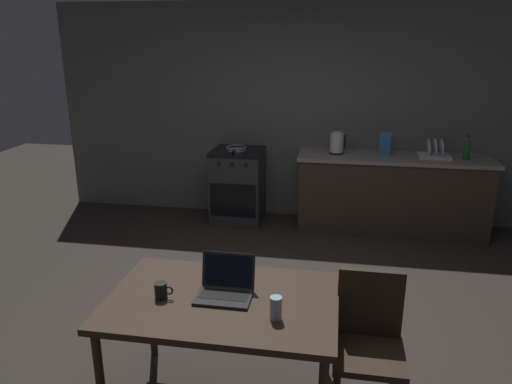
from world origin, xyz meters
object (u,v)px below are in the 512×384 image
object	(u,v)px
bottle	(467,148)
dish_rack	(434,153)
chair	(369,337)
frying_pan	(236,148)
electric_kettle	(337,143)
cereal_box	(385,143)
dining_table	(222,308)
laptop	(225,288)
coffee_mug	(161,291)
drinking_glass	(276,308)
stove_oven	(238,186)

from	to	relation	value
bottle	dish_rack	xyz separation A→B (m)	(-0.32, 0.05, -0.08)
chair	frying_pan	xyz separation A→B (m)	(-1.42, 3.02, 0.40)
electric_kettle	cereal_box	world-z (taller)	cereal_box
dining_table	laptop	bearing A→B (deg)	75.57
laptop	frying_pan	distance (m)	3.10
bottle	coffee_mug	world-z (taller)	bottle
bottle	drinking_glass	size ratio (longest dim) A/B	2.04
frying_pan	drinking_glass	xyz separation A→B (m)	(0.91, -3.25, -0.12)
coffee_mug	drinking_glass	world-z (taller)	drinking_glass
bottle	coffee_mug	bearing A→B (deg)	-127.04
electric_kettle	cereal_box	size ratio (longest dim) A/B	0.95
stove_oven	coffee_mug	size ratio (longest dim) A/B	7.97
laptop	dish_rack	size ratio (longest dim) A/B	0.94
dining_table	chair	bearing A→B (deg)	4.40
drinking_glass	cereal_box	world-z (taller)	cereal_box
bottle	dining_table	bearing A→B (deg)	-123.25
dining_table	cereal_box	size ratio (longest dim) A/B	4.95
dish_rack	stove_oven	bearing A→B (deg)	-179.94
dining_table	dish_rack	xyz separation A→B (m)	(1.68, 3.11, 0.28)
dining_table	bottle	xyz separation A→B (m)	(2.01, 3.06, 0.36)
dish_rack	chair	bearing A→B (deg)	-105.30
drinking_glass	coffee_mug	bearing A→B (deg)	171.22
laptop	bottle	world-z (taller)	bottle
dining_table	electric_kettle	distance (m)	3.19
electric_kettle	cereal_box	distance (m)	0.53
electric_kettle	laptop	bearing A→B (deg)	-100.93
coffee_mug	cereal_box	size ratio (longest dim) A/B	0.41
stove_oven	cereal_box	distance (m)	1.79
bottle	frying_pan	world-z (taller)	bottle
laptop	cereal_box	size ratio (longest dim) A/B	1.19
stove_oven	frying_pan	world-z (taller)	frying_pan
dining_table	bottle	distance (m)	3.68
electric_kettle	drinking_glass	world-z (taller)	electric_kettle
stove_oven	cereal_box	bearing A→B (deg)	0.76
stove_oven	chair	distance (m)	3.35
frying_pan	coffee_mug	world-z (taller)	frying_pan
dining_table	frying_pan	size ratio (longest dim) A/B	3.18
frying_pan	drinking_glass	size ratio (longest dim) A/B	3.17
frying_pan	drinking_glass	distance (m)	3.37
cereal_box	dish_rack	distance (m)	0.55
electric_kettle	drinking_glass	bearing A→B (deg)	-94.69
stove_oven	frying_pan	bearing A→B (deg)	-116.03
coffee_mug	dining_table	bearing A→B (deg)	9.56
drinking_glass	electric_kettle	bearing A→B (deg)	85.31
coffee_mug	cereal_box	distance (m)	3.53
dining_table	dish_rack	bearing A→B (deg)	61.59
drinking_glass	chair	bearing A→B (deg)	23.96
dish_rack	dining_table	bearing A→B (deg)	-118.41
bottle	chair	bearing A→B (deg)	-111.12
laptop	frying_pan	xyz separation A→B (m)	(-0.58, 3.04, 0.14)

